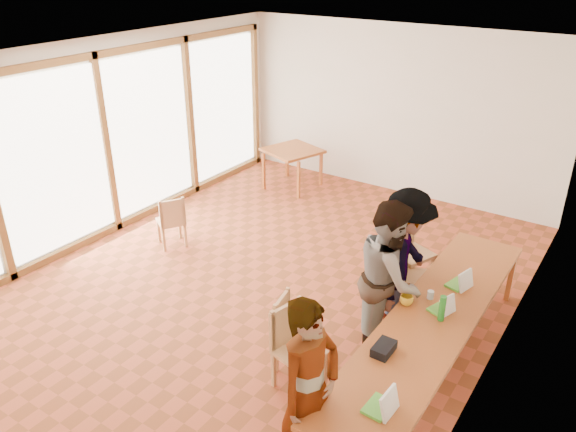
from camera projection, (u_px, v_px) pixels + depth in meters
The scene contains 23 objects.
ground at pixel (264, 283), 7.64m from camera, with size 8.00×8.00×0.00m, color #A84628.
wall_back at pixel (396, 111), 9.97m from camera, with size 6.00×0.10×3.00m, color silver.
wall_right at pixel (509, 246), 5.48m from camera, with size 0.10×8.00×3.00m, color silver.
window_wall at pixel (105, 140), 8.48m from camera, with size 0.10×8.00×3.00m, color white.
ceiling at pixel (259, 57), 6.33m from camera, with size 6.00×8.00×0.04m, color white.
communal_table at pixel (432, 321), 5.71m from camera, with size 0.80×4.00×0.75m.
side_table at pixel (293, 153), 10.42m from camera, with size 0.90×0.90×0.75m.
chair_near at pixel (293, 338), 5.68m from camera, with size 0.52×0.52×0.49m.
chair_mid at pixel (289, 324), 5.96m from camera, with size 0.46×0.46×0.45m.
chair_far at pixel (407, 241), 7.41m from camera, with size 0.62×0.62×0.54m.
chair_empty at pixel (406, 267), 6.98m from camera, with size 0.51×0.51×0.47m.
chair_spare at pixel (172, 217), 8.35m from camera, with size 0.53×0.53×0.44m.
person_near at pixel (309, 391), 4.58m from camera, with size 0.63×0.42×1.74m, color gray.
person_mid at pixel (389, 278), 6.06m from camera, with size 0.88×0.69×1.82m, color gray.
person_far at pixel (404, 262), 6.42m from camera, with size 1.15×0.66×1.77m, color gray.
laptop_near at pixel (384, 405), 4.51m from camera, with size 0.24×0.27×0.22m.
laptop_mid at pixel (444, 307), 5.75m from camera, with size 0.26×0.28×0.20m.
laptop_far at pixel (461, 283), 6.16m from camera, with size 0.27×0.29×0.21m.
yellow_mug at pixel (407, 300), 5.87m from camera, with size 0.14×0.14×0.11m, color gold.
green_bottle at pixel (442, 308), 5.58m from camera, with size 0.07×0.07×0.28m, color #238227.
clear_glass at pixel (430, 295), 5.97m from camera, with size 0.07×0.07×0.09m, color silver.
pink_phone at pixel (441, 308), 5.83m from camera, with size 0.05×0.10×0.01m, color #BA3265.
black_pouch at pixel (384, 349), 5.17m from camera, with size 0.16×0.26×0.09m, color black.
Camera 1 is at (3.90, -5.19, 4.14)m, focal length 35.00 mm.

